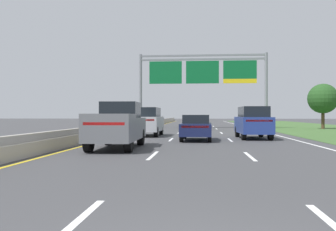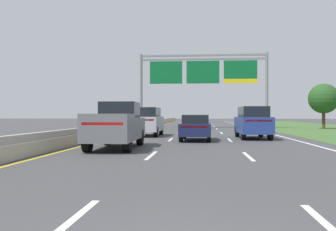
{
  "view_description": "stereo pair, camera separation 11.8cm",
  "coord_description": "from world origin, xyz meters",
  "px_view_note": "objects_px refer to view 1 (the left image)",
  "views": [
    {
      "loc": [
        -0.06,
        -3.53,
        1.57
      ],
      "look_at": [
        -2.54,
        25.35,
        1.52
      ],
      "focal_mm": 39.06,
      "sensor_mm": 36.0,
      "label": 1
    },
    {
      "loc": [
        0.06,
        -3.52,
        1.57
      ],
      "look_at": [
        -2.54,
        25.35,
        1.52
      ],
      "focal_mm": 39.06,
      "sensor_mm": 36.0,
      "label": 2
    }
  ],
  "objects_px": {
    "car_navy_centre_lane_sedan": "(196,127)",
    "pickup_truck_grey": "(118,125)",
    "roadside_tree_mid": "(323,99)",
    "overhead_sign_gantry": "(202,75)",
    "car_silver_left_lane_suv": "(148,121)",
    "car_blue_right_lane_suv": "(253,122)",
    "car_darkgreen_centre_lane_sedan": "(198,122)"
  },
  "relations": [
    {
      "from": "car_blue_right_lane_suv",
      "to": "roadside_tree_mid",
      "type": "xyz_separation_m",
      "value": [
        10.14,
        17.27,
        2.26
      ]
    },
    {
      "from": "roadside_tree_mid",
      "to": "car_darkgreen_centre_lane_sedan",
      "type": "bearing_deg",
      "value": -177.2
    },
    {
      "from": "car_navy_centre_lane_sedan",
      "to": "overhead_sign_gantry",
      "type": "bearing_deg",
      "value": -0.38
    },
    {
      "from": "car_silver_left_lane_suv",
      "to": "car_navy_centre_lane_sedan",
      "type": "height_order",
      "value": "car_silver_left_lane_suv"
    },
    {
      "from": "pickup_truck_grey",
      "to": "car_silver_left_lane_suv",
      "type": "distance_m",
      "value": 10.01
    },
    {
      "from": "overhead_sign_gantry",
      "to": "car_navy_centre_lane_sedan",
      "type": "height_order",
      "value": "overhead_sign_gantry"
    },
    {
      "from": "pickup_truck_grey",
      "to": "roadside_tree_mid",
      "type": "distance_m",
      "value": 30.54
    },
    {
      "from": "car_silver_left_lane_suv",
      "to": "car_darkgreen_centre_lane_sedan",
      "type": "height_order",
      "value": "car_silver_left_lane_suv"
    },
    {
      "from": "pickup_truck_grey",
      "to": "car_blue_right_lane_suv",
      "type": "distance_m",
      "value": 10.62
    },
    {
      "from": "car_darkgreen_centre_lane_sedan",
      "to": "roadside_tree_mid",
      "type": "bearing_deg",
      "value": -87.46
    },
    {
      "from": "overhead_sign_gantry",
      "to": "roadside_tree_mid",
      "type": "height_order",
      "value": "overhead_sign_gantry"
    },
    {
      "from": "overhead_sign_gantry",
      "to": "pickup_truck_grey",
      "type": "distance_m",
      "value": 26.92
    },
    {
      "from": "overhead_sign_gantry",
      "to": "car_darkgreen_centre_lane_sedan",
      "type": "bearing_deg",
      "value": -105.22
    },
    {
      "from": "car_navy_centre_lane_sedan",
      "to": "pickup_truck_grey",
      "type": "bearing_deg",
      "value": 148.09
    },
    {
      "from": "pickup_truck_grey",
      "to": "car_darkgreen_centre_lane_sedan",
      "type": "relative_size",
      "value": 1.23
    },
    {
      "from": "pickup_truck_grey",
      "to": "roadside_tree_mid",
      "type": "xyz_separation_m",
      "value": [
        17.51,
        24.92,
        2.29
      ]
    },
    {
      "from": "car_navy_centre_lane_sedan",
      "to": "roadside_tree_mid",
      "type": "distance_m",
      "value": 23.93
    },
    {
      "from": "car_navy_centre_lane_sedan",
      "to": "car_blue_right_lane_suv",
      "type": "bearing_deg",
      "value": -59.9
    },
    {
      "from": "car_silver_left_lane_suv",
      "to": "car_darkgreen_centre_lane_sedan",
      "type": "relative_size",
      "value": 1.07
    },
    {
      "from": "overhead_sign_gantry",
      "to": "car_navy_centre_lane_sedan",
      "type": "xyz_separation_m",
      "value": [
        -0.55,
        -20.49,
        -5.41
      ]
    },
    {
      "from": "overhead_sign_gantry",
      "to": "pickup_truck_grey",
      "type": "height_order",
      "value": "overhead_sign_gantry"
    },
    {
      "from": "overhead_sign_gantry",
      "to": "pickup_truck_grey",
      "type": "relative_size",
      "value": 2.77
    },
    {
      "from": "pickup_truck_grey",
      "to": "car_blue_right_lane_suv",
      "type": "bearing_deg",
      "value": -45.21
    },
    {
      "from": "car_blue_right_lane_suv",
      "to": "pickup_truck_grey",
      "type": "bearing_deg",
      "value": 134.93
    },
    {
      "from": "pickup_truck_grey",
      "to": "roadside_tree_mid",
      "type": "bearing_deg",
      "value": -36.37
    },
    {
      "from": "car_silver_left_lane_suv",
      "to": "car_navy_centre_lane_sedan",
      "type": "relative_size",
      "value": 1.06
    },
    {
      "from": "pickup_truck_grey",
      "to": "car_blue_right_lane_suv",
      "type": "relative_size",
      "value": 1.15
    },
    {
      "from": "car_blue_right_lane_suv",
      "to": "roadside_tree_mid",
      "type": "relative_size",
      "value": 0.94
    },
    {
      "from": "car_silver_left_lane_suv",
      "to": "roadside_tree_mid",
      "type": "height_order",
      "value": "roadside_tree_mid"
    },
    {
      "from": "overhead_sign_gantry",
      "to": "car_blue_right_lane_suv",
      "type": "bearing_deg",
      "value": -80.22
    },
    {
      "from": "roadside_tree_mid",
      "to": "car_blue_right_lane_suv",
      "type": "bearing_deg",
      "value": -120.42
    },
    {
      "from": "car_blue_right_lane_suv",
      "to": "roadside_tree_mid",
      "type": "distance_m",
      "value": 20.16
    }
  ]
}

